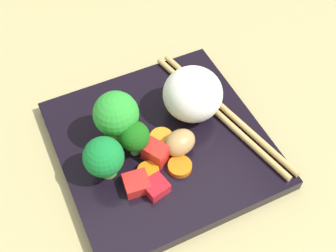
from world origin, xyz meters
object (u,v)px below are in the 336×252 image
chopstick_pair (222,112)px  broccoli_floret_2 (104,158)px  rice_mound (193,94)px  square_plate (162,144)px  carrot_slice_1 (163,137)px

chopstick_pair → broccoli_floret_2: bearing=84.1°
rice_mound → broccoli_floret_2: 13.18cm
square_plate → chopstick_pair: chopstick_pair is taller
square_plate → broccoli_floret_2: bearing=9.0°
broccoli_floret_2 → square_plate: bearing=-171.0°
carrot_slice_1 → chopstick_pair: (-8.18, 0.22, -0.02)cm
broccoli_floret_2 → carrot_slice_1: 8.31cm
square_plate → rice_mound: rice_mound is taller
rice_mound → broccoli_floret_2: rice_mound is taller
chopstick_pair → rice_mound: bearing=44.8°
rice_mound → broccoli_floret_2: (12.78, 3.23, 0.07)cm
rice_mound → broccoli_floret_2: size_ratio=1.23×
carrot_slice_1 → chopstick_pair: bearing=178.4°
square_plate → rice_mound: 6.99cm
square_plate → rice_mound: (-5.33, -2.05, 4.03)cm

